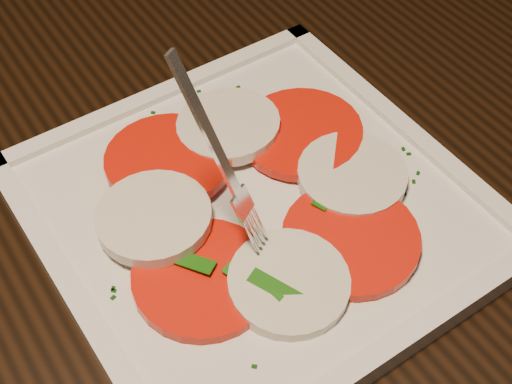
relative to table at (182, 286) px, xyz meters
The scene contains 4 objects.
table is the anchor object (origin of this frame).
plate 0.12m from the table, 33.09° to the right, with size 0.30×0.30×0.01m, color silver.
caprese_salad 0.14m from the table, 33.23° to the right, with size 0.26×0.25×0.02m.
fork 0.21m from the table, 75.47° to the right, with size 0.02×0.06×0.14m, color white, non-canonical shape.
Camera 1 is at (0.04, -0.08, 1.17)m, focal length 50.00 mm.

